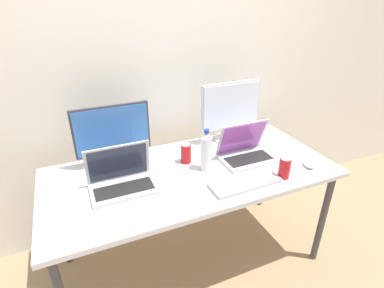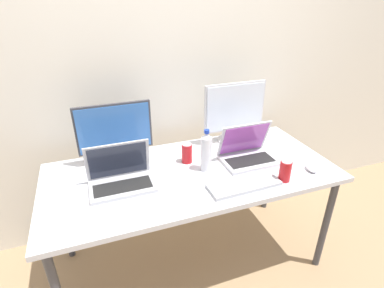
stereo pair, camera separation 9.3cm
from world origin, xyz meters
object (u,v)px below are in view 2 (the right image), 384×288
at_px(monitor_left, 115,132).
at_px(water_bottle, 206,152).
at_px(mouse_by_keyboard, 312,168).
at_px(soda_can_near_keyboard, 285,171).
at_px(soda_can_by_laptop, 187,153).
at_px(work_desk, 192,179).
at_px(laptop_silver, 121,176).
at_px(keyboard_main, 244,185).
at_px(monitor_center, 234,112).
at_px(laptop_secondary, 247,152).

xyz_separation_m(monitor_left, water_bottle, (0.49, -0.29, -0.08)).
height_order(mouse_by_keyboard, soda_can_near_keyboard, soda_can_near_keyboard).
bearing_deg(soda_can_by_laptop, monitor_left, 158.06).
xyz_separation_m(work_desk, laptop_silver, (-0.42, -0.00, 0.11)).
bearing_deg(keyboard_main, mouse_by_keyboard, -0.48).
height_order(work_desk, soda_can_near_keyboard, soda_can_near_keyboard).
height_order(mouse_by_keyboard, soda_can_by_laptop, soda_can_by_laptop).
height_order(keyboard_main, mouse_by_keyboard, mouse_by_keyboard).
bearing_deg(monitor_left, soda_can_by_laptop, -21.94).
relative_size(monitor_center, soda_can_near_keyboard, 3.54).
relative_size(work_desk, monitor_left, 3.81).
xyz_separation_m(monitor_center, water_bottle, (-0.33, -0.30, -0.10)).
height_order(laptop_silver, soda_can_by_laptop, laptop_silver).
height_order(laptop_secondary, mouse_by_keyboard, laptop_secondary).
xyz_separation_m(monitor_center, soda_can_near_keyboard, (0.04, -0.56, -0.16)).
bearing_deg(soda_can_near_keyboard, keyboard_main, 173.94).
bearing_deg(water_bottle, monitor_left, 149.23).
bearing_deg(soda_can_by_laptop, keyboard_main, -59.86).
bearing_deg(water_bottle, laptop_secondary, 4.16).
bearing_deg(work_desk, laptop_secondary, 0.89).
bearing_deg(mouse_by_keyboard, laptop_silver, -173.80).
bearing_deg(laptop_silver, soda_can_near_keyboard, -17.31).
relative_size(work_desk, laptop_secondary, 5.14).
relative_size(laptop_secondary, mouse_by_keyboard, 3.42).
distance_m(monitor_left, monitor_center, 0.82).
bearing_deg(keyboard_main, monitor_left, 138.03).
xyz_separation_m(monitor_center, keyboard_main, (-0.20, -0.54, -0.21)).
distance_m(work_desk, water_bottle, 0.20).
bearing_deg(mouse_by_keyboard, laptop_secondary, 159.39).
distance_m(keyboard_main, water_bottle, 0.29).
relative_size(mouse_by_keyboard, soda_can_near_keyboard, 0.78).
distance_m(work_desk, soda_can_by_laptop, 0.16).
distance_m(work_desk, keyboard_main, 0.34).
height_order(water_bottle, soda_can_by_laptop, water_bottle).
height_order(monitor_center, mouse_by_keyboard, monitor_center).
xyz_separation_m(laptop_silver, laptop_secondary, (0.79, 0.01, 0.00)).
distance_m(laptop_silver, mouse_by_keyboard, 1.12).
distance_m(monitor_left, mouse_by_keyboard, 1.21).
distance_m(work_desk, laptop_secondary, 0.39).
bearing_deg(work_desk, keyboard_main, -49.36).
distance_m(soda_can_near_keyboard, soda_can_by_laptop, 0.59).
relative_size(monitor_left, water_bottle, 1.72).
height_order(work_desk, laptop_secondary, laptop_secondary).
bearing_deg(monitor_center, soda_can_by_laptop, -156.95).
height_order(laptop_secondary, keyboard_main, laptop_secondary).
height_order(monitor_left, laptop_secondary, monitor_left).
bearing_deg(laptop_secondary, laptop_silver, -179.34).
relative_size(laptop_secondary, keyboard_main, 0.82).
bearing_deg(keyboard_main, laptop_silver, 157.11).
relative_size(laptop_silver, mouse_by_keyboard, 3.59).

